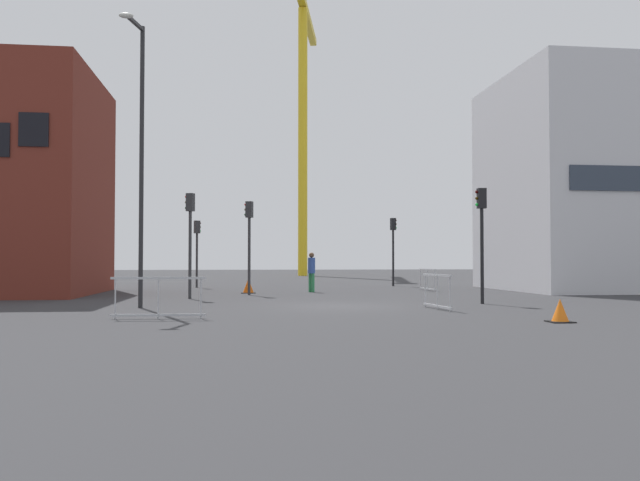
{
  "coord_description": "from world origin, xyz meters",
  "views": [
    {
      "loc": [
        -3.16,
        -21.29,
        1.52
      ],
      "look_at": [
        0.0,
        4.75,
        2.3
      ],
      "focal_mm": 36.67,
      "sensor_mm": 36.0,
      "label": 1
    }
  ],
  "objects_px": {
    "traffic_light_median": "(249,232)",
    "traffic_cone_striped": "(560,312)",
    "traffic_light_verge": "(482,226)",
    "pedestrian_walking": "(312,269)",
    "streetlamp_tall": "(140,146)",
    "traffic_light_far": "(190,228)",
    "traffic_light_island": "(197,242)",
    "traffic_light_corner": "(393,240)",
    "construction_crane": "(303,96)",
    "traffic_cone_by_barrier": "(248,286)"
  },
  "relations": [
    {
      "from": "traffic_light_far",
      "to": "traffic_cone_striped",
      "type": "height_order",
      "value": "traffic_light_far"
    },
    {
      "from": "construction_crane",
      "to": "traffic_light_verge",
      "type": "relative_size",
      "value": 6.71
    },
    {
      "from": "pedestrian_walking",
      "to": "traffic_cone_striped",
      "type": "bearing_deg",
      "value": -74.13
    },
    {
      "from": "pedestrian_walking",
      "to": "traffic_light_corner",
      "type": "bearing_deg",
      "value": 50.0
    },
    {
      "from": "traffic_light_median",
      "to": "traffic_light_island",
      "type": "bearing_deg",
      "value": 108.92
    },
    {
      "from": "construction_crane",
      "to": "traffic_light_island",
      "type": "bearing_deg",
      "value": -107.63
    },
    {
      "from": "streetlamp_tall",
      "to": "traffic_cone_by_barrier",
      "type": "height_order",
      "value": "streetlamp_tall"
    },
    {
      "from": "streetlamp_tall",
      "to": "traffic_light_corner",
      "type": "xyz_separation_m",
      "value": [
        11.99,
        16.05,
        -2.47
      ]
    },
    {
      "from": "streetlamp_tall",
      "to": "traffic_light_corner",
      "type": "bearing_deg",
      "value": 53.24
    },
    {
      "from": "traffic_light_verge",
      "to": "pedestrian_walking",
      "type": "bearing_deg",
      "value": 119.36
    },
    {
      "from": "traffic_light_corner",
      "to": "traffic_cone_by_barrier",
      "type": "distance_m",
      "value": 11.31
    },
    {
      "from": "traffic_light_far",
      "to": "pedestrian_walking",
      "type": "xyz_separation_m",
      "value": [
        5.29,
        4.72,
        -1.66
      ]
    },
    {
      "from": "construction_crane",
      "to": "traffic_light_island",
      "type": "distance_m",
      "value": 31.38
    },
    {
      "from": "streetlamp_tall",
      "to": "traffic_light_verge",
      "type": "distance_m",
      "value": 11.75
    },
    {
      "from": "traffic_light_verge",
      "to": "traffic_cone_striped",
      "type": "height_order",
      "value": "traffic_light_verge"
    },
    {
      "from": "traffic_light_island",
      "to": "pedestrian_walking",
      "type": "distance_m",
      "value": 8.27
    },
    {
      "from": "construction_crane",
      "to": "traffic_light_verge",
      "type": "bearing_deg",
      "value": -86.75
    },
    {
      "from": "pedestrian_walking",
      "to": "traffic_cone_striped",
      "type": "distance_m",
      "value": 16.14
    },
    {
      "from": "traffic_light_corner",
      "to": "traffic_light_far",
      "type": "distance_m",
      "value": 15.59
    },
    {
      "from": "traffic_light_verge",
      "to": "streetlamp_tall",
      "type": "bearing_deg",
      "value": -176.71
    },
    {
      "from": "traffic_light_corner",
      "to": "traffic_cone_striped",
      "type": "relative_size",
      "value": 6.93
    },
    {
      "from": "traffic_light_far",
      "to": "traffic_cone_striped",
      "type": "xyz_separation_m",
      "value": [
        9.7,
        -10.79,
        -2.5
      ]
    },
    {
      "from": "traffic_light_island",
      "to": "traffic_cone_striped",
      "type": "relative_size",
      "value": 6.45
    },
    {
      "from": "traffic_light_corner",
      "to": "traffic_light_island",
      "type": "height_order",
      "value": "traffic_light_corner"
    },
    {
      "from": "traffic_light_median",
      "to": "traffic_light_corner",
      "type": "bearing_deg",
      "value": 45.95
    },
    {
      "from": "traffic_light_far",
      "to": "traffic_light_verge",
      "type": "bearing_deg",
      "value": -21.92
    },
    {
      "from": "traffic_light_island",
      "to": "streetlamp_tall",
      "type": "bearing_deg",
      "value": -92.96
    },
    {
      "from": "construction_crane",
      "to": "traffic_cone_by_barrier",
      "type": "distance_m",
      "value": 37.35
    },
    {
      "from": "traffic_light_island",
      "to": "traffic_cone_by_barrier",
      "type": "relative_size",
      "value": 5.44
    },
    {
      "from": "pedestrian_walking",
      "to": "traffic_cone_by_barrier",
      "type": "distance_m",
      "value": 3.13
    },
    {
      "from": "traffic_light_corner",
      "to": "traffic_light_verge",
      "type": "distance_m",
      "value": 15.4
    },
    {
      "from": "construction_crane",
      "to": "traffic_cone_by_barrier",
      "type": "relative_size",
      "value": 39.74
    },
    {
      "from": "traffic_cone_striped",
      "to": "traffic_light_island",
      "type": "bearing_deg",
      "value": 115.37
    },
    {
      "from": "construction_crane",
      "to": "streetlamp_tall",
      "type": "xyz_separation_m",
      "value": [
        -9.15,
        -41.62,
        -12.33
      ]
    },
    {
      "from": "construction_crane",
      "to": "traffic_cone_striped",
      "type": "distance_m",
      "value": 50.66
    },
    {
      "from": "traffic_light_verge",
      "to": "traffic_light_far",
      "type": "relative_size",
      "value": 0.97
    },
    {
      "from": "traffic_light_median",
      "to": "traffic_light_verge",
      "type": "bearing_deg",
      "value": -39.98
    },
    {
      "from": "traffic_light_far",
      "to": "pedestrian_walking",
      "type": "bearing_deg",
      "value": 41.73
    },
    {
      "from": "traffic_light_corner",
      "to": "traffic_cone_striped",
      "type": "height_order",
      "value": "traffic_light_corner"
    },
    {
      "from": "traffic_light_island",
      "to": "traffic_cone_by_barrier",
      "type": "distance_m",
      "value": 7.31
    },
    {
      "from": "traffic_light_median",
      "to": "pedestrian_walking",
      "type": "relative_size",
      "value": 2.17
    },
    {
      "from": "traffic_light_verge",
      "to": "pedestrian_walking",
      "type": "relative_size",
      "value": 2.15
    },
    {
      "from": "construction_crane",
      "to": "traffic_light_median",
      "type": "bearing_deg",
      "value": -99.29
    },
    {
      "from": "traffic_light_corner",
      "to": "traffic_cone_by_barrier",
      "type": "xyz_separation_m",
      "value": [
        -8.46,
        -7.14,
        -2.34
      ]
    },
    {
      "from": "traffic_light_median",
      "to": "traffic_cone_striped",
      "type": "bearing_deg",
      "value": -61.04
    },
    {
      "from": "traffic_cone_striped",
      "to": "traffic_light_corner",
      "type": "bearing_deg",
      "value": 87.19
    },
    {
      "from": "traffic_light_island",
      "to": "traffic_light_far",
      "type": "distance_m",
      "value": 10.55
    },
    {
      "from": "traffic_light_island",
      "to": "traffic_cone_striped",
      "type": "height_order",
      "value": "traffic_light_island"
    },
    {
      "from": "traffic_light_corner",
      "to": "construction_crane",
      "type": "bearing_deg",
      "value": 96.34
    },
    {
      "from": "traffic_light_corner",
      "to": "traffic_light_verge",
      "type": "height_order",
      "value": "traffic_light_verge"
    }
  ]
}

